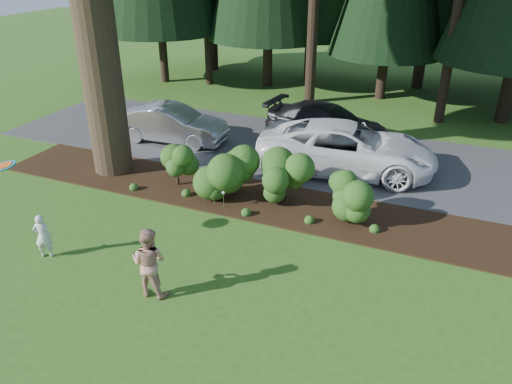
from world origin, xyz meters
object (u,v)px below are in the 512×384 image
Objects in this scene: child at (43,236)px; adult at (149,262)px; car_dark_suv at (327,123)px; car_white_suv at (347,148)px; frisbee at (4,166)px; car_silver_wagon at (172,124)px.

adult is at bearing 151.43° from child.
car_white_suv is at bearing -144.13° from car_dark_suv.
adult is (-2.30, -8.03, -0.03)m from car_white_suv.
car_dark_suv is 9.17× the size of frisbee.
frisbee is (0.65, -8.05, 1.62)m from car_silver_wagon.
car_white_suv is 1.21× the size of car_dark_suv.
car_white_suv is at bearing -111.71° from adult.
car_dark_suv is (5.42, 2.33, 0.01)m from car_silver_wagon.
car_dark_suv is at bearing -71.38° from car_silver_wagon.
car_white_suv is 5.02× the size of child.
frisbee is (-6.11, -7.90, 1.50)m from car_white_suv.
adult is at bearing 155.86° from car_white_suv.
adult reaches higher than car_silver_wagon.
car_white_suv is 10.10m from frisbee.
frisbee is at bearing 134.14° from car_white_suv.
frisbee is at bearing 162.73° from car_dark_suv.
frisbee is at bearing 179.96° from car_silver_wagon.
car_silver_wagon is 0.87× the size of car_dark_suv.
car_silver_wagon is at bearing 80.62° from car_white_suv.
child is at bearing 136.87° from car_white_suv.
child is (-4.13, -10.30, -0.15)m from car_dark_suv.
adult reaches higher than child.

